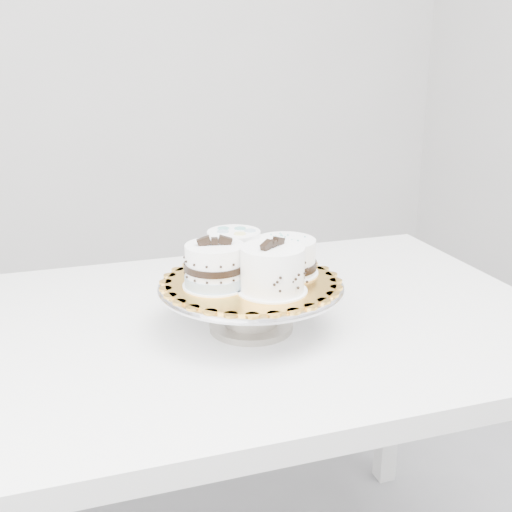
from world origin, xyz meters
name	(u,v)px	position (x,y,z in m)	size (l,w,h in m)	color
wall_back	(81,4)	(0.00, 1.75, 1.40)	(3.50, 0.02, 2.80)	silver
table	(239,354)	(-0.11, 0.12, 0.67)	(1.33, 0.99, 0.75)	white
cake_stand	(251,298)	(-0.11, 0.07, 0.81)	(0.33, 0.33, 0.09)	gray
cake_board	(251,282)	(-0.11, 0.07, 0.84)	(0.31, 0.31, 0.00)	gold
cake_swirl	(272,270)	(-0.10, 0.00, 0.88)	(0.15, 0.15, 0.10)	white
cake_banded	(215,267)	(-0.18, 0.07, 0.88)	(0.13, 0.13, 0.09)	white
cake_dots	(234,250)	(-0.11, 0.14, 0.88)	(0.12, 0.12, 0.07)	white
cake_ribbon	(285,257)	(-0.04, 0.07, 0.87)	(0.15, 0.15, 0.07)	white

